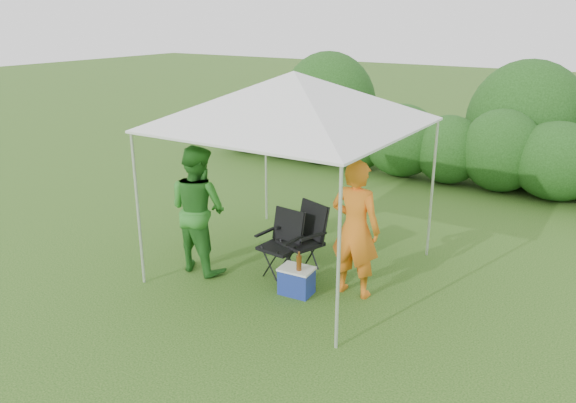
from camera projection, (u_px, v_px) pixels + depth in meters
The scene contains 9 objects.
ground at pixel (274, 281), 7.83m from camera, with size 70.00×70.00×0.00m, color #3C6420.
hedge at pixel (431, 144), 12.30m from camera, with size 11.33×1.53×1.80m.
canopy at pixel (294, 99), 7.45m from camera, with size 3.10×3.10×2.83m.
chair_right at pixel (305, 233), 8.02m from camera, with size 0.73×0.70×0.98m.
chair_left at pixel (283, 238), 7.95m from camera, with size 0.60×0.56×0.91m.
man at pixel (355, 229), 7.20m from camera, with size 0.67×0.44×1.83m, color orange.
woman at pixel (198, 209), 7.93m from camera, with size 0.89×0.70×1.84m, color #317F29.
cooler at pixel (296, 281), 7.42m from camera, with size 0.46×0.35×0.37m.
bottle at pixel (299, 261), 7.26m from camera, with size 0.07×0.07×0.26m, color #592D0C.
Camera 1 is at (3.96, -5.86, 3.54)m, focal length 35.00 mm.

